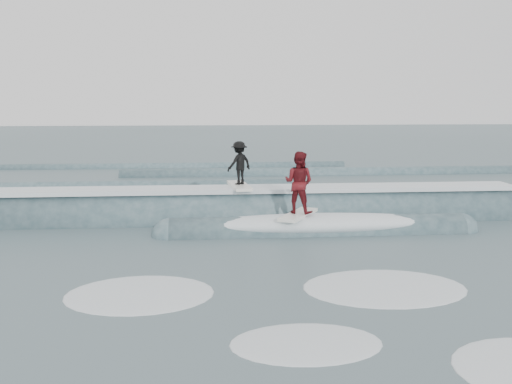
{
  "coord_description": "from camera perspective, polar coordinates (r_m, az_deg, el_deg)",
  "views": [
    {
      "loc": [
        -1.54,
        -12.29,
        4.01
      ],
      "look_at": [
        0.0,
        5.65,
        1.1
      ],
      "focal_mm": 40.0,
      "sensor_mm": 36.0,
      "label": 1
    }
  ],
  "objects": [
    {
      "name": "whitewater",
      "position": [
        11.43,
        5.14,
        -11.4
      ],
      "size": [
        17.5,
        7.79,
        0.1
      ],
      "color": "white",
      "rests_on": "ground"
    },
    {
      "name": "surfer_red",
      "position": [
        17.15,
        4.29,
        0.69
      ],
      "size": [
        1.47,
        2.01,
        1.97
      ],
      "color": "white",
      "rests_on": "ground"
    },
    {
      "name": "far_swells",
      "position": [
        30.21,
        -5.28,
        1.52
      ],
      "size": [
        35.43,
        8.65,
        0.8
      ],
      "color": "#334D56",
      "rests_on": "ground"
    },
    {
      "name": "surfer_black",
      "position": [
        19.09,
        -1.68,
        2.63
      ],
      "size": [
        1.07,
        2.05,
        1.55
      ],
      "color": "white",
      "rests_on": "ground"
    },
    {
      "name": "breaking_wave",
      "position": [
        19.06,
        0.8,
        -2.81
      ],
      "size": [
        20.29,
        3.82,
        2.08
      ],
      "color": "#334D56",
      "rests_on": "ground"
    },
    {
      "name": "ground",
      "position": [
        13.02,
        2.15,
        -8.77
      ],
      "size": [
        160.0,
        160.0,
        0.0
      ],
      "primitive_type": "plane",
      "color": "#3B5356",
      "rests_on": "ground"
    }
  ]
}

